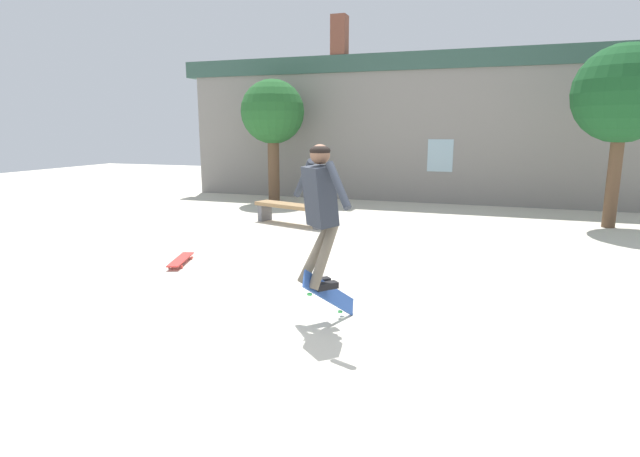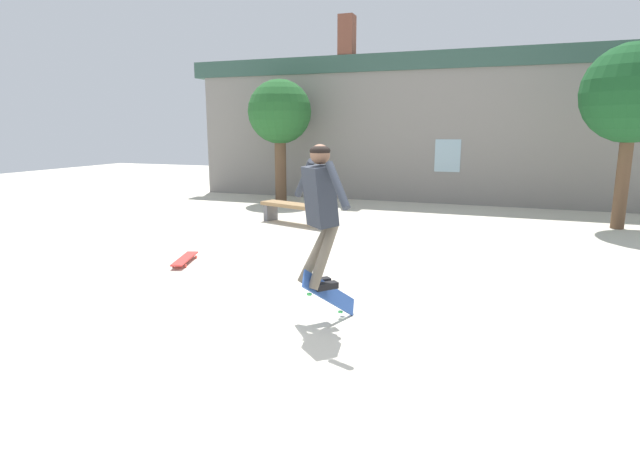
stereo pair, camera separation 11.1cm
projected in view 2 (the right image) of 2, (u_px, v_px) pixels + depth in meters
ground_plane at (276, 318)px, 5.65m from camera, size 40.00×40.00×0.00m
building_backdrop at (420, 125)px, 14.20m from camera, size 14.57×0.52×5.31m
tree_right at (633, 95)px, 10.15m from camera, size 2.02×2.02×3.82m
tree_left at (280, 114)px, 14.14m from camera, size 1.80×1.80×3.47m
park_bench at (297, 209)px, 11.12m from camera, size 1.88×0.96×0.46m
skater at (320, 203)px, 5.26m from camera, size 0.92×0.86×1.54m
skateboard_flipping at (329, 294)px, 5.48m from camera, size 0.41×0.76×0.65m
skateboard_resting at (185, 259)px, 7.93m from camera, size 0.44×0.89×0.08m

